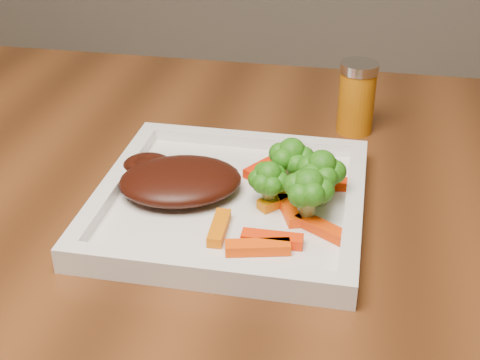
# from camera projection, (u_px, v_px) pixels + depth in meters

# --- Properties ---
(plate) EXTENTS (0.27, 0.27, 0.01)m
(plate) POSITION_uv_depth(u_px,v_px,m) (231.00, 205.00, 0.69)
(plate) COLOR white
(plate) RESTS_ON dining_table
(steak) EXTENTS (0.15, 0.13, 0.03)m
(steak) POSITION_uv_depth(u_px,v_px,m) (180.00, 181.00, 0.70)
(steak) COLOR #391008
(steak) RESTS_ON plate
(broccoli_0) EXTENTS (0.06, 0.06, 0.07)m
(broccoli_0) POSITION_uv_depth(u_px,v_px,m) (291.00, 158.00, 0.70)
(broccoli_0) COLOR #3D7513
(broccoli_0) RESTS_ON plate
(broccoli_1) EXTENTS (0.07, 0.07, 0.06)m
(broccoli_1) POSITION_uv_depth(u_px,v_px,m) (321.00, 175.00, 0.67)
(broccoli_1) COLOR #106412
(broccoli_1) RESTS_ON plate
(broccoli_2) EXTENTS (0.07, 0.07, 0.06)m
(broccoli_2) POSITION_uv_depth(u_px,v_px,m) (308.00, 196.00, 0.64)
(broccoli_2) COLOR #1D7713
(broccoli_2) RESTS_ON plate
(broccoli_3) EXTENTS (0.05, 0.05, 0.06)m
(broccoli_3) POSITION_uv_depth(u_px,v_px,m) (269.00, 180.00, 0.67)
(broccoli_3) COLOR #3E7613
(broccoli_3) RESTS_ON plate
(carrot_0) EXTENTS (0.06, 0.03, 0.01)m
(carrot_0) POSITION_uv_depth(u_px,v_px,m) (258.00, 247.00, 0.61)
(carrot_0) COLOR #F74804
(carrot_0) RESTS_ON plate
(carrot_1) EXTENTS (0.05, 0.04, 0.01)m
(carrot_1) POSITION_uv_depth(u_px,v_px,m) (321.00, 228.00, 0.64)
(carrot_1) COLOR #DB3703
(carrot_1) RESTS_ON plate
(carrot_2) EXTENTS (0.02, 0.05, 0.01)m
(carrot_2) POSITION_uv_depth(u_px,v_px,m) (219.00, 228.00, 0.64)
(carrot_2) COLOR #D96603
(carrot_2) RESTS_ON plate
(carrot_3) EXTENTS (0.05, 0.02, 0.01)m
(carrot_3) POSITION_uv_depth(u_px,v_px,m) (335.00, 184.00, 0.71)
(carrot_3) COLOR red
(carrot_3) RESTS_ON plate
(carrot_4) EXTENTS (0.04, 0.06, 0.01)m
(carrot_4) POSITION_uv_depth(u_px,v_px,m) (265.00, 167.00, 0.74)
(carrot_4) COLOR red
(carrot_4) RESTS_ON plate
(carrot_5) EXTENTS (0.03, 0.05, 0.01)m
(carrot_5) POSITION_uv_depth(u_px,v_px,m) (289.00, 210.00, 0.66)
(carrot_5) COLOR #FF4504
(carrot_5) RESTS_ON plate
(carrot_6) EXTENTS (0.05, 0.05, 0.01)m
(carrot_6) POSITION_uv_depth(u_px,v_px,m) (282.00, 199.00, 0.68)
(carrot_6) COLOR #D26D03
(carrot_6) RESTS_ON plate
(spice_shaker) EXTENTS (0.06, 0.06, 0.09)m
(spice_shaker) POSITION_uv_depth(u_px,v_px,m) (357.00, 98.00, 0.84)
(spice_shaker) COLOR #AF6009
(spice_shaker) RESTS_ON dining_table
(carrot_7) EXTENTS (0.06, 0.02, 0.01)m
(carrot_7) POSITION_uv_depth(u_px,v_px,m) (272.00, 239.00, 0.62)
(carrot_7) COLOR #F42F03
(carrot_7) RESTS_ON plate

